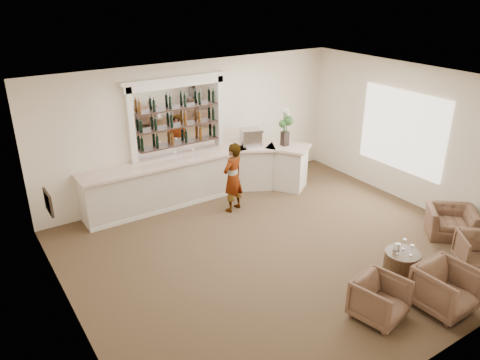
# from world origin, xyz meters

# --- Properties ---
(ground) EXTENTS (8.00, 8.00, 0.00)m
(ground) POSITION_xyz_m (0.00, 0.00, 0.00)
(ground) COLOR brown
(ground) RESTS_ON ground
(room_shell) EXTENTS (8.04, 7.02, 3.32)m
(room_shell) POSITION_xyz_m (0.16, 0.71, 2.34)
(room_shell) COLOR #F6E5CC
(room_shell) RESTS_ON ground
(bar_counter) EXTENTS (5.72, 1.80, 1.14)m
(bar_counter) POSITION_xyz_m (-0.16, 3.00, 0.57)
(bar_counter) COLOR beige
(bar_counter) RESTS_ON ground
(back_bar_alcove) EXTENTS (2.64, 0.25, 3.00)m
(back_bar_alcove) POSITION_xyz_m (-0.50, 3.41, 2.03)
(back_bar_alcove) COLOR white
(back_bar_alcove) RESTS_ON ground
(cocktail_table) EXTENTS (0.64, 0.64, 0.50)m
(cocktail_table) POSITION_xyz_m (1.30, -1.90, 0.25)
(cocktail_table) COLOR #45341E
(cocktail_table) RESTS_ON ground
(sommelier) EXTENTS (0.70, 0.57, 1.65)m
(sommelier) POSITION_xyz_m (0.17, 2.05, 0.82)
(sommelier) COLOR gray
(sommelier) RESTS_ON ground
(armchair_left) EXTENTS (0.90, 0.92, 0.70)m
(armchair_left) POSITION_xyz_m (0.07, -2.46, 0.35)
(armchair_left) COLOR brown
(armchair_left) RESTS_ON ground
(armchair_center) EXTENTS (0.86, 0.89, 0.79)m
(armchair_center) POSITION_xyz_m (1.13, -2.90, 0.39)
(armchair_center) COLOR brown
(armchair_center) RESTS_ON ground
(armchair_right) EXTENTS (1.03, 1.03, 0.68)m
(armchair_right) POSITION_xyz_m (2.74, -2.50, 0.34)
(armchair_right) COLOR brown
(armchair_right) RESTS_ON ground
(armchair_far) EXTENTS (1.26, 1.26, 0.62)m
(armchair_far) POSITION_xyz_m (3.40, -1.46, 0.31)
(armchair_far) COLOR brown
(armchair_far) RESTS_ON ground
(espresso_machine) EXTENTS (0.60, 0.55, 0.43)m
(espresso_machine) POSITION_xyz_m (1.28, 2.95, 1.35)
(espresso_machine) COLOR #ACACB0
(espresso_machine) RESTS_ON bar_counter
(flower_vase) EXTENTS (0.25, 0.25, 0.97)m
(flower_vase) POSITION_xyz_m (2.00, 2.48, 1.68)
(flower_vase) COLOR black
(flower_vase) RESTS_ON bar_counter
(wine_glass_bar_left) EXTENTS (0.07, 0.07, 0.21)m
(wine_glass_bar_left) POSITION_xyz_m (-0.79, 3.02, 1.25)
(wine_glass_bar_left) COLOR white
(wine_glass_bar_left) RESTS_ON bar_counter
(wine_glass_bar_right) EXTENTS (0.07, 0.07, 0.21)m
(wine_glass_bar_right) POSITION_xyz_m (-0.34, 3.02, 1.25)
(wine_glass_bar_right) COLOR white
(wine_glass_bar_right) RESTS_ON bar_counter
(wine_glass_tbl_a) EXTENTS (0.07, 0.07, 0.21)m
(wine_glass_tbl_a) POSITION_xyz_m (1.18, -1.87, 0.60)
(wine_glass_tbl_a) COLOR white
(wine_glass_tbl_a) RESTS_ON cocktail_table
(wine_glass_tbl_b) EXTENTS (0.07, 0.07, 0.21)m
(wine_glass_tbl_b) POSITION_xyz_m (1.40, -1.82, 0.60)
(wine_glass_tbl_b) COLOR white
(wine_glass_tbl_b) RESTS_ON cocktail_table
(wine_glass_tbl_c) EXTENTS (0.07, 0.07, 0.21)m
(wine_glass_tbl_c) POSITION_xyz_m (1.34, -2.03, 0.60)
(wine_glass_tbl_c) COLOR white
(wine_glass_tbl_c) RESTS_ON cocktail_table
(napkin_holder) EXTENTS (0.08, 0.08, 0.12)m
(napkin_holder) POSITION_xyz_m (1.28, -1.76, 0.56)
(napkin_holder) COLOR silver
(napkin_holder) RESTS_ON cocktail_table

